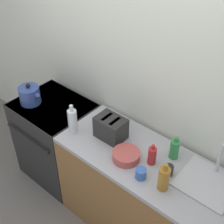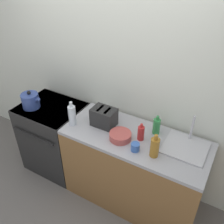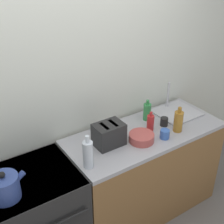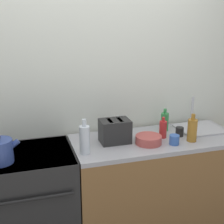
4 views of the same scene
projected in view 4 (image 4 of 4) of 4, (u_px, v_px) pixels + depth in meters
wall_back at (88, 91)px, 2.79m from camera, size 8.00×0.05×2.60m
stove at (30, 205)px, 2.52m from camera, size 0.72×0.65×0.92m
counter_block at (155, 185)px, 2.84m from camera, size 1.47×0.63×0.92m
toaster at (115, 131)px, 2.59m from camera, size 0.25×0.18×0.19m
sink_tray at (199, 127)px, 2.92m from camera, size 0.40×0.37×0.28m
bottle_red at (163, 129)px, 2.70m from camera, size 0.06×0.06×0.18m
bottle_green at (165, 121)px, 2.87m from camera, size 0.07×0.07×0.21m
bottle_amber at (192, 130)px, 2.61m from camera, size 0.08×0.08×0.24m
bottle_clear at (85, 139)px, 2.36m from camera, size 0.08×0.08×0.28m
cup_blue at (174, 140)px, 2.56m from camera, size 0.08×0.08×0.08m
cup_black at (180, 132)px, 2.74m from camera, size 0.07×0.07×0.08m
bowl at (149, 140)px, 2.57m from camera, size 0.22×0.22×0.07m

